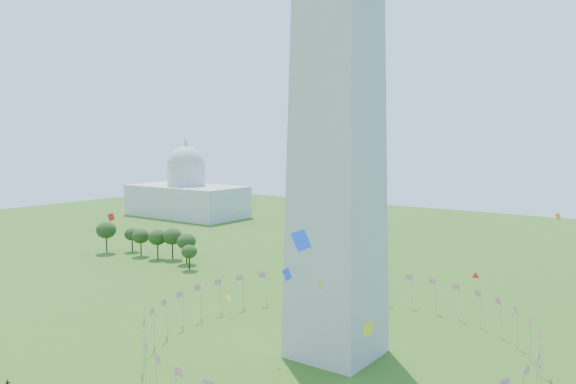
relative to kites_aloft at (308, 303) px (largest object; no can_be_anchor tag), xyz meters
The scene contains 4 objects.
flag_ring 34.98m from the kites_aloft, 112.84° to the left, with size 80.24×80.24×9.00m.
capitol_building 249.24m from the kites_aloft, 140.43° to the left, with size 70.00×35.00×46.00m, color beige, non-canonical shape.
kites_aloft is the anchor object (origin of this frame).
tree_line_west 139.29m from the kites_aloft, 149.75° to the left, with size 55.11×15.29×12.27m.
Camera 1 is at (59.62, -49.95, 46.13)m, focal length 35.00 mm.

